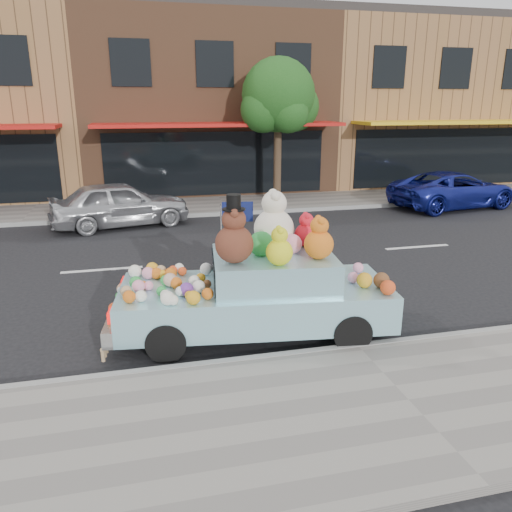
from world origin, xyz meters
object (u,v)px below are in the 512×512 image
object	(u,v)px
street_tree	(279,102)
car_silver	(120,204)
car_blue	(453,190)
art_car	(257,286)

from	to	relation	value
street_tree	car_silver	xyz separation A→B (m)	(-5.65, -2.32, -2.99)
car_blue	street_tree	bearing A→B (deg)	61.35
car_silver	street_tree	bearing A→B (deg)	-79.84
car_silver	art_car	bearing A→B (deg)	-176.58
car_silver	car_blue	xyz separation A→B (m)	(11.64, 0.16, -0.05)
street_tree	car_blue	size ratio (longest dim) A/B	1.11
car_blue	art_car	size ratio (longest dim) A/B	1.01
street_tree	car_silver	distance (m)	6.80
car_silver	car_blue	world-z (taller)	car_silver
car_silver	art_car	world-z (taller)	art_car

